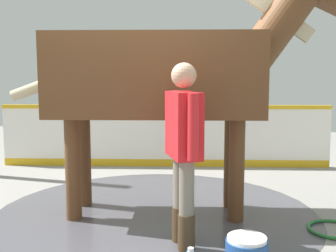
% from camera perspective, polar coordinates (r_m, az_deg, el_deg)
% --- Properties ---
extents(ground_plane, '(16.00, 16.00, 0.02)m').
position_cam_1_polar(ground_plane, '(4.54, -4.12, -12.30)').
color(ground_plane, gray).
extents(wet_patch, '(3.51, 3.51, 0.00)m').
position_cam_1_polar(wet_patch, '(4.60, -1.70, -11.89)').
color(wet_patch, '#4C4C54').
rests_on(wet_patch, ground).
extents(barrier_wall, '(2.67, 4.75, 1.02)m').
position_cam_1_polar(barrier_wall, '(6.75, -0.44, -1.71)').
color(barrier_wall, white).
rests_on(barrier_wall, ground).
extents(horse, '(2.03, 3.27, 2.66)m').
position_cam_1_polar(horse, '(4.34, 0.06, 7.14)').
color(horse, brown).
rests_on(horse, ground).
extents(handler, '(0.49, 0.48, 1.60)m').
position_cam_1_polar(handler, '(3.52, 2.18, -2.43)').
color(handler, '#47331E').
rests_on(handler, ground).
extents(hose_coil, '(0.51, 0.51, 0.03)m').
position_cam_1_polar(hose_coil, '(4.38, 22.14, -13.17)').
color(hose_coil, '#267233').
rests_on(hose_coil, ground).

